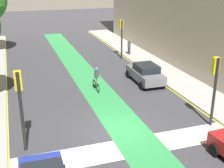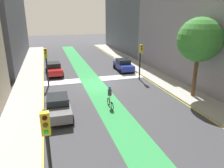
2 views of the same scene
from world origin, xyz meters
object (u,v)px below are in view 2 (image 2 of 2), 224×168
at_px(traffic_signal_far_right, 47,138).
at_px(car_red_right_near, 54,69).
at_px(traffic_signal_near_right, 46,60).
at_px(car_blue_left_near, 123,65).
at_px(traffic_signal_near_left, 141,55).
at_px(street_tree_near, 199,40).
at_px(car_grey_right_far, 58,106).
at_px(cyclist_in_lane, 110,96).

relative_size(traffic_signal_far_right, car_red_right_near, 0.93).
height_order(traffic_signal_near_right, car_blue_left_near, traffic_signal_near_right).
bearing_deg(traffic_signal_near_right, traffic_signal_near_left, 176.01).
height_order(traffic_signal_near_right, traffic_signal_far_right, traffic_signal_near_right).
relative_size(traffic_signal_near_right, car_blue_left_near, 0.96).
xyz_separation_m(traffic_signal_near_left, street_tree_near, (-2.51, 6.66, 2.41)).
bearing_deg(car_blue_left_near, street_tree_near, 104.98).
distance_m(traffic_signal_far_right, car_red_right_near, 19.95).
height_order(car_grey_right_far, cyclist_in_lane, cyclist_in_lane).
relative_size(traffic_signal_near_left, car_blue_left_near, 0.98).
relative_size(car_red_right_near, car_blue_left_near, 1.01).
height_order(traffic_signal_far_right, car_blue_left_near, traffic_signal_far_right).
bearing_deg(traffic_signal_near_right, car_red_right_near, -100.53).
distance_m(traffic_signal_near_left, traffic_signal_far_right, 18.18).
bearing_deg(traffic_signal_near_left, street_tree_near, 110.67).
xyz_separation_m(car_blue_left_near, car_grey_right_far, (9.44, 11.58, 0.00)).
bearing_deg(car_red_right_near, traffic_signal_far_right, 87.27).
bearing_deg(street_tree_near, traffic_signal_near_left, -69.33).
relative_size(traffic_signal_near_right, car_grey_right_far, 0.97).
xyz_separation_m(traffic_signal_near_right, car_blue_left_near, (-10.04, -3.75, -2.07)).
xyz_separation_m(traffic_signal_far_right, street_tree_near, (-13.15, -8.08, 2.53)).
bearing_deg(car_grey_right_far, car_red_right_near, -91.01).
height_order(car_red_right_near, car_blue_left_near, same).
xyz_separation_m(car_red_right_near, cyclist_in_lane, (-4.04, 11.76, 0.17)).
height_order(traffic_signal_near_left, street_tree_near, street_tree_near).
bearing_deg(car_grey_right_far, car_blue_left_near, -129.20).
height_order(traffic_signal_near_left, car_red_right_near, traffic_signal_near_left).
bearing_deg(traffic_signal_far_right, street_tree_near, -148.45).
height_order(car_blue_left_near, street_tree_near, street_tree_near).
distance_m(traffic_signal_near_right, traffic_signal_far_right, 15.47).
xyz_separation_m(car_blue_left_near, street_tree_near, (-2.98, 11.14, 4.53)).
height_order(car_red_right_near, cyclist_in_lane, cyclist_in_lane).
distance_m(traffic_signal_near_right, street_tree_near, 15.17).
xyz_separation_m(traffic_signal_near_right, car_red_right_near, (-0.81, -4.35, -2.07)).
xyz_separation_m(traffic_signal_near_left, car_red_right_near, (9.69, -5.09, -2.11)).
xyz_separation_m(traffic_signal_near_right, cyclist_in_lane, (-4.85, 7.40, -1.90)).
distance_m(traffic_signal_far_right, car_blue_left_near, 21.83).
height_order(car_blue_left_near, cyclist_in_lane, cyclist_in_lane).
bearing_deg(traffic_signal_far_right, traffic_signal_near_right, -90.51).
relative_size(car_red_right_near, car_grey_right_far, 1.01).
bearing_deg(street_tree_near, car_blue_left_near, -75.02).
bearing_deg(car_grey_right_far, traffic_signal_near_left, -144.38).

